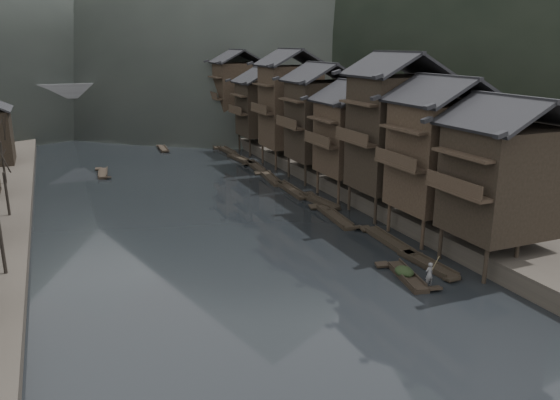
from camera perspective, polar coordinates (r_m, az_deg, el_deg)
water at (r=42.16m, az=-4.05°, el=-6.32°), size 300.00×300.00×0.00m
right_bank at (r=91.63m, az=8.74°, el=6.40°), size 40.00×200.00×1.80m
stilt_houses at (r=64.34m, az=4.84°, el=9.61°), size 9.00×67.60×15.59m
moored_sampans at (r=66.86m, az=-0.77°, el=2.39°), size 2.84×67.38×0.47m
midriver_boats at (r=85.98m, az=-13.44°, el=5.04°), size 16.54×30.55×0.45m
stone_bridge at (r=110.23m, az=-16.49°, el=9.76°), size 40.00×6.00×9.00m
hero_sampan at (r=39.92m, az=13.11°, el=-7.74°), size 2.18×5.61×0.44m
cargo_heap at (r=39.84m, az=12.89°, el=-6.83°), size 1.22×1.60×0.73m
boatman at (r=38.35m, az=15.35°, el=-7.15°), size 0.63×0.42×1.69m
bamboo_pole at (r=37.62m, az=15.86°, el=-3.76°), size 1.10×2.47×3.07m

